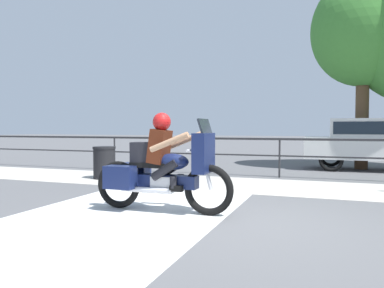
# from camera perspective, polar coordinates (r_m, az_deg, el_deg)

# --- Properties ---
(ground_plane) EXTENTS (120.00, 120.00, 0.00)m
(ground_plane) POSITION_cam_1_polar(r_m,az_deg,el_deg) (5.46, 6.66, -11.65)
(ground_plane) COLOR #565659
(sidewalk_band) EXTENTS (44.00, 2.40, 0.01)m
(sidewalk_band) POSITION_cam_1_polar(r_m,az_deg,el_deg) (8.74, 11.86, -6.32)
(sidewalk_band) COLOR #B7B2A8
(sidewalk_band) RESTS_ON ground
(crosswalk_band) EXTENTS (3.09, 6.00, 0.01)m
(crosswalk_band) POSITION_cam_1_polar(r_m,az_deg,el_deg) (5.92, -10.70, -10.53)
(crosswalk_band) COLOR silver
(crosswalk_band) RESTS_ON ground
(fence_railing) EXTENTS (36.00, 0.05, 1.06)m
(fence_railing) POSITION_cam_1_polar(r_m,az_deg,el_deg) (10.28, 13.21, -0.35)
(fence_railing) COLOR #232326
(fence_railing) RESTS_ON ground
(motorcycle) EXTENTS (2.35, 0.76, 1.57)m
(motorcycle) POSITION_cam_1_polar(r_m,az_deg,el_deg) (5.96, -4.78, -3.63)
(motorcycle) COLOR black
(motorcycle) RESTS_ON ground
(parked_car) EXTENTS (4.25, 1.71, 1.63)m
(parked_car) POSITION_cam_1_polar(r_m,az_deg,el_deg) (13.02, 25.83, 0.45)
(parked_car) COLOR silver
(parked_car) RESTS_ON ground
(trash_bin) EXTENTS (0.59, 0.59, 0.85)m
(trash_bin) POSITION_cam_1_polar(r_m,az_deg,el_deg) (10.04, -13.21, -2.78)
(trash_bin) COLOR black
(trash_bin) RESTS_ON ground
(tree_behind_sign) EXTENTS (3.28, 3.28, 6.28)m
(tree_behind_sign) POSITION_cam_1_polar(r_m,az_deg,el_deg) (13.68, 24.69, 15.37)
(tree_behind_sign) COLOR brown
(tree_behind_sign) RESTS_ON ground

